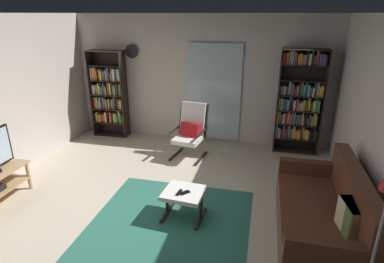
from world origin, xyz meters
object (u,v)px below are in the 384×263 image
Objects in this scene: lounge_armchair at (190,129)px; bookshelf_near_sofa at (299,102)px; bookshelf_near_tv at (109,95)px; wall_clock at (132,51)px; ottoman at (184,196)px; leather_sofa at (324,216)px; tv_remote at (179,192)px; cell_phone at (185,193)px.

bookshelf_near_sofa is at bearing 19.10° from lounge_armchair.
bookshelf_near_tv is 0.94× the size of bookshelf_near_sofa.
wall_clock is (-3.44, 0.16, 0.83)m from bookshelf_near_sofa.
ottoman is (0.38, -1.96, -0.20)m from lounge_armchair.
leather_sofa reaches higher than tv_remote.
cell_phone reaches higher than ottoman.
bookshelf_near_sofa is 14.27× the size of cell_phone.
tv_remote is 1.03× the size of cell_phone.
ottoman is (-1.59, -2.64, -0.69)m from bookshelf_near_sofa.
tv_remote is at bearing -121.57° from cell_phone.
bookshelf_near_sofa is 3.17m from cell_phone.
lounge_armchair is at bearing 105.61° from tv_remote.
tv_remote is (-0.04, -0.06, 0.08)m from ottoman.
bookshelf_near_sofa is (3.97, 0.00, 0.09)m from bookshelf_near_tv.
wall_clock is (-1.80, 2.87, 1.44)m from tv_remote.
wall_clock is at bearing 177.26° from bookshelf_near_sofa.
leather_sofa is 13.14× the size of tv_remote.
bookshelf_near_sofa is 3.54m from wall_clock.
lounge_armchair is 7.30× the size of cell_phone.
leather_sofa is 4.82m from wall_clock.
ottoman is at bearing 179.64° from leather_sofa.
cell_phone is at bearing -178.98° from leather_sofa.
lounge_armchair is at bearing 100.92° from ottoman.
bookshelf_near_sofa is 1.06× the size of leather_sofa.
cell_phone is at bearing -58.63° from ottoman.
leather_sofa reaches higher than ottoman.
lounge_armchair is 2.14m from wall_clock.
ottoman is 3.69m from wall_clock.
lounge_armchair is (-1.97, -0.68, -0.48)m from bookshelf_near_sofa.
lounge_armchair reaches higher than tv_remote.
bookshelf_near_tv reaches higher than tv_remote.
lounge_armchair is at bearing -160.90° from bookshelf_near_sofa.
bookshelf_near_tv is 3.37× the size of ottoman.
leather_sofa is at bearing -0.36° from ottoman.
bookshelf_near_tv is 4.94m from leather_sofa.
cell_phone is (0.40, -2.00, -0.13)m from lounge_armchair.
bookshelf_near_tv reaches higher than lounge_armchair.
tv_remote is (2.33, -2.70, -0.52)m from bookshelf_near_tv.
ottoman is at bearing -48.05° from bookshelf_near_tv.
tv_remote is (-1.64, -2.70, -0.61)m from bookshelf_near_sofa.
leather_sofa is at bearing -38.09° from wall_clock.
cell_phone is (2.40, -2.68, -0.53)m from bookshelf_near_tv.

